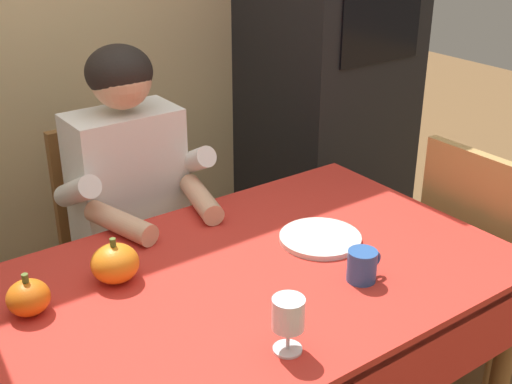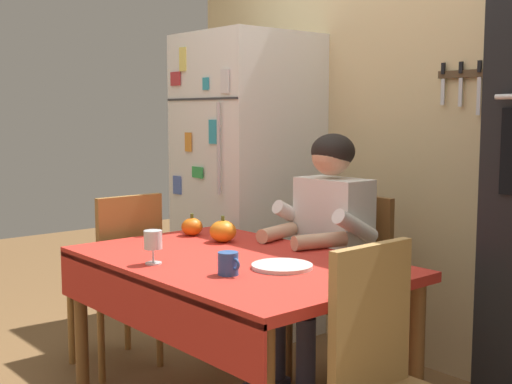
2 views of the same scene
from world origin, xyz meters
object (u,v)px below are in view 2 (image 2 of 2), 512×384
(refrigerator, at_px, (248,187))
(dining_table, at_px, (230,279))
(serving_tray, at_px, (282,266))
(wine_glass, at_px, (153,241))
(coffee_mug, at_px, (228,263))
(seated_person, at_px, (323,240))
(pumpkin_large, at_px, (223,231))
(pumpkin_medium, at_px, (192,227))
(chair_right_side, at_px, (395,382))
(chair_left_side, at_px, (121,274))
(chair_behind_person, at_px, (349,280))

(refrigerator, relative_size, dining_table, 1.29)
(refrigerator, relative_size, serving_tray, 7.52)
(serving_tray, bearing_deg, wine_glass, -139.04)
(dining_table, distance_m, coffee_mug, 0.30)
(refrigerator, relative_size, wine_glass, 13.26)
(dining_table, bearing_deg, seated_person, 94.53)
(wine_glass, relative_size, pumpkin_large, 1.08)
(pumpkin_medium, bearing_deg, dining_table, -19.19)
(coffee_mug, height_order, pumpkin_medium, pumpkin_medium)
(chair_right_side, height_order, coffee_mug, chair_right_side)
(seated_person, relative_size, chair_left_side, 1.34)
(pumpkin_large, relative_size, pumpkin_medium, 1.16)
(dining_table, relative_size, coffee_mug, 13.28)
(seated_person, xyz_separation_m, serving_tray, (0.31, -0.55, 0.01))
(wine_glass, bearing_deg, seated_person, 84.74)
(coffee_mug, distance_m, serving_tray, 0.23)
(chair_left_side, bearing_deg, serving_tray, 3.06)
(refrigerator, distance_m, pumpkin_medium, 0.81)
(coffee_mug, bearing_deg, dining_table, 140.26)
(chair_right_side, bearing_deg, pumpkin_medium, 170.17)
(chair_behind_person, distance_m, seated_person, 0.29)
(chair_right_side, bearing_deg, refrigerator, 152.98)
(chair_right_side, distance_m, serving_tray, 0.69)
(chair_right_side, relative_size, pumpkin_medium, 8.53)
(coffee_mug, xyz_separation_m, wine_glass, (-0.34, -0.12, 0.05))
(dining_table, height_order, pumpkin_medium, pumpkin_medium)
(chair_behind_person, height_order, chair_left_side, same)
(chair_left_side, bearing_deg, refrigerator, 93.15)
(chair_left_side, bearing_deg, seated_person, 35.84)
(dining_table, relative_size, pumpkin_large, 11.12)
(dining_table, xyz_separation_m, coffee_mug, (0.21, -0.17, 0.13))
(pumpkin_medium, bearing_deg, chair_left_side, -150.35)
(wine_glass, bearing_deg, chair_behind_person, 85.65)
(refrigerator, height_order, pumpkin_large, refrigerator)
(dining_table, distance_m, chair_behind_person, 0.81)
(seated_person, bearing_deg, chair_left_side, -144.16)
(chair_behind_person, bearing_deg, dining_table, -86.55)
(wine_glass, xyz_separation_m, serving_tray, (0.39, 0.34, -0.08))
(dining_table, relative_size, chair_right_side, 1.51)
(pumpkin_large, height_order, pumpkin_medium, pumpkin_large)
(refrigerator, height_order, seated_person, refrigerator)
(chair_left_side, height_order, pumpkin_large, chair_left_side)
(dining_table, xyz_separation_m, pumpkin_medium, (-0.55, 0.19, 0.13))
(pumpkin_medium, relative_size, serving_tray, 0.46)
(pumpkin_large, bearing_deg, chair_left_side, -159.93)
(refrigerator, bearing_deg, coffee_mug, -42.36)
(seated_person, distance_m, pumpkin_large, 0.48)
(refrigerator, distance_m, serving_tray, 1.48)
(chair_right_side, bearing_deg, chair_behind_person, 138.02)
(chair_left_side, bearing_deg, dining_table, 0.78)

